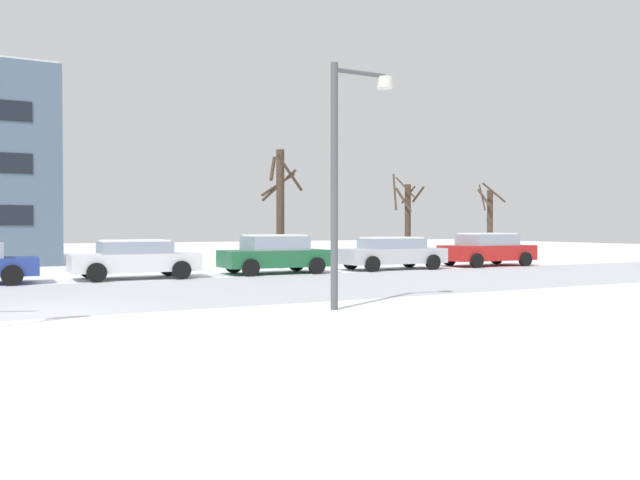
% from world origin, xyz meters
% --- Properties ---
extents(ground_plane, '(120.00, 120.00, 0.00)m').
position_xyz_m(ground_plane, '(0.00, 0.00, 0.00)').
color(ground_plane, white).
extents(road_surface, '(80.00, 8.08, 0.00)m').
position_xyz_m(road_surface, '(0.00, 3.04, 0.00)').
color(road_surface, '#B7BCC4').
rests_on(road_surface, ground).
extents(street_lamp, '(1.56, 0.36, 5.36)m').
position_xyz_m(street_lamp, '(5.87, -2.45, 3.28)').
color(street_lamp, '#4C4F54').
rests_on(street_lamp, ground).
extents(parked_car_white, '(4.33, 2.20, 1.35)m').
position_xyz_m(parked_car_white, '(3.61, 8.17, 0.70)').
color(parked_car_white, white).
rests_on(parked_car_white, ground).
extents(parked_car_green, '(4.17, 2.21, 1.50)m').
position_xyz_m(parked_car_green, '(8.93, 8.21, 0.76)').
color(parked_car_green, '#1E6038').
rests_on(parked_car_green, ground).
extents(parked_car_silver, '(4.60, 2.08, 1.37)m').
position_xyz_m(parked_car_silver, '(14.26, 8.07, 0.71)').
color(parked_car_silver, silver).
rests_on(parked_car_silver, ground).
extents(parked_car_red, '(4.40, 2.23, 1.52)m').
position_xyz_m(parked_car_red, '(19.58, 8.13, 0.77)').
color(parked_car_red, red).
rests_on(parked_car_red, ground).
extents(tree_far_mid, '(1.21, 1.48, 4.15)m').
position_xyz_m(tree_far_mid, '(23.29, 12.02, 2.07)').
color(tree_far_mid, '#423326').
rests_on(tree_far_mid, ground).
extents(tree_far_left, '(1.64, 1.62, 4.44)m').
position_xyz_m(tree_far_left, '(17.36, 11.31, 2.19)').
color(tree_far_left, '#423326').
rests_on(tree_far_left, ground).
extents(tree_far_right, '(1.60, 1.89, 5.17)m').
position_xyz_m(tree_far_right, '(10.55, 11.24, 2.79)').
color(tree_far_right, '#423326').
rests_on(tree_far_right, ground).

